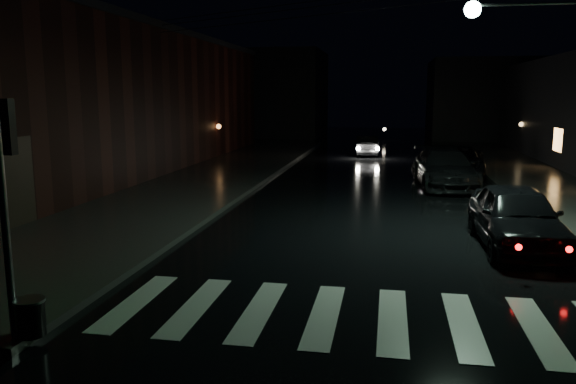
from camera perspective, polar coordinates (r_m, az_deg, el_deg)
The scene contains 13 objects.
ground at distance 10.35m, azimuth -10.25°, elevation -12.33°, with size 120.00×120.00×0.00m, color black.
sidewalk_left at distance 24.76m, azimuth -9.83°, elevation 0.84°, with size 6.00×44.00×0.15m, color #282826.
sidewalk_right at distance 24.18m, azimuth 25.83°, elevation -0.22°, with size 4.00×44.00×0.15m, color #282826.
building_left at distance 29.36m, azimuth -21.75°, elevation 8.39°, with size 10.00×36.00×7.00m, color black.
building_far_left at distance 55.61m, azimuth -3.80°, elevation 9.92°, with size 14.00×10.00×8.00m, color black.
building_far_right at distance 54.98m, azimuth 21.58°, elevation 8.74°, with size 14.00×10.00×7.00m, color black.
crosswalk at distance 10.23m, azimuth 7.14°, elevation -12.49°, with size 9.00×3.00×0.01m, color beige.
signal_pole_corner at distance 9.64m, azimuth -25.73°, elevation -5.19°, with size 0.68×0.61×4.20m.
parked_car_a at distance 15.53m, azimuth 22.18°, elevation -2.32°, with size 1.91×4.74×1.61m, color black.
parked_car_b at distance 24.52m, azimuth 16.04°, elevation 1.86°, with size 1.37×3.93×1.30m, color black.
parked_car_c at distance 24.87m, azimuth 15.61°, elevation 2.36°, with size 2.26×5.56×1.61m, color black.
parked_car_d at distance 28.14m, azimuth 16.86°, elevation 2.98°, with size 2.44×5.30×1.47m, color black.
oncoming_car at distance 37.05m, azimuth 7.99°, elevation 4.70°, with size 1.34×3.86×1.27m, color black.
Camera 1 is at (3.45, -8.96, 3.87)m, focal length 35.00 mm.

